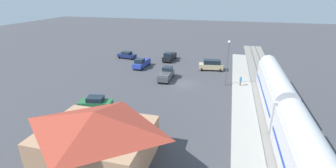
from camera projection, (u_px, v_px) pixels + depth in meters
The scene contains 12 objects.
ground_plane at pixel (184, 84), 41.71m from camera, with size 200.00×200.00×0.00m, color #424247.
railway_track at pixel (267, 91), 38.37m from camera, with size 4.80×70.00×0.30m.
platform at pixel (242, 88), 39.29m from camera, with size 3.20×46.00×0.30m.
station_building at pixel (97, 136), 21.85m from camera, with size 10.75×8.41×5.30m.
pedestrian_on_platform at pixel (241, 80), 39.78m from camera, with size 0.36×0.36×1.71m.
pickup_blue at pixel (142, 63), 50.31m from camera, with size 2.34×5.52×2.14m.
sedan_navy at pixel (127, 55), 57.22m from camera, with size 4.74×2.82×1.74m.
pickup_black at pixel (169, 56), 55.39m from camera, with size 2.29×5.51×2.14m.
pickup_charcoal at pixel (166, 74), 43.44m from camera, with size 1.97×5.40×2.14m.
suv_tan at pixel (211, 65), 48.58m from camera, with size 5.12×2.91×2.22m.
sedan_green at pixel (96, 102), 32.69m from camera, with size 4.77×2.90×1.74m.
light_pole_near_platform at pixel (228, 58), 39.19m from camera, with size 0.44×0.44×7.89m.
Camera 1 is at (-7.16, 38.23, 15.30)m, focal length 25.02 mm.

